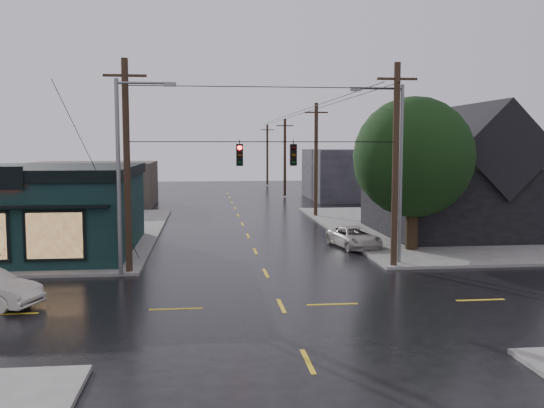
{
  "coord_description": "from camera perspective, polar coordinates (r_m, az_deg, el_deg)",
  "views": [
    {
      "loc": [
        -2.87,
        -22.54,
        6.17
      ],
      "look_at": [
        0.22,
        5.18,
        3.42
      ],
      "focal_mm": 40.0,
      "sensor_mm": 36.0,
      "label": 1
    }
  ],
  "objects": [
    {
      "name": "suv_silver",
      "position": [
        36.63,
        7.75,
        -3.13
      ],
      "size": [
        2.87,
        4.81,
        1.25
      ],
      "primitive_type": "imported",
      "rotation": [
        0.0,
        0.0,
        0.18
      ],
      "color": "#BCB6AD",
      "rests_on": "ground"
    },
    {
      "name": "utility_pole_far_a",
      "position": [
        51.77,
        4.12,
        -1.23
      ],
      "size": [
        2.0,
        0.32,
        9.65
      ],
      "primitive_type": null,
      "color": "#2F2314",
      "rests_on": "ground"
    },
    {
      "name": "corner_tree",
      "position": [
        35.49,
        13.18,
        4.3
      ],
      "size": [
        6.88,
        6.88,
        8.75
      ],
      "color": "black",
      "rests_on": "ground"
    },
    {
      "name": "span_signal_assembly",
      "position": [
        29.19,
        -0.53,
        4.7
      ],
      "size": [
        13.0,
        0.48,
        1.23
      ],
      "color": "black",
      "rests_on": "ground"
    },
    {
      "name": "bg_building_west",
      "position": [
        63.64,
        -16.42,
        1.82
      ],
      "size": [
        12.0,
        10.0,
        4.4
      ],
      "primitive_type": "cube",
      "color": "#3F362E",
      "rests_on": "ground"
    },
    {
      "name": "ne_building",
      "position": [
        43.42,
        17.98,
        3.11
      ],
      "size": [
        12.6,
        11.6,
        8.75
      ],
      "color": "black",
      "rests_on": "ground"
    },
    {
      "name": "streetlight_nw",
      "position": [
        29.27,
        -14.02,
        -6.72
      ],
      "size": [
        5.4,
        0.3,
        9.15
      ],
      "primitive_type": null,
      "color": "slate",
      "rests_on": "ground"
    },
    {
      "name": "streetlight_ne",
      "position": [
        31.93,
        11.84,
        -5.64
      ],
      "size": [
        5.4,
        0.3,
        9.15
      ],
      "primitive_type": null,
      "color": "slate",
      "rests_on": "ground"
    },
    {
      "name": "utility_pole_nw",
      "position": [
        29.91,
        -13.27,
        -6.43
      ],
      "size": [
        2.0,
        0.32,
        10.15
      ],
      "primitive_type": null,
      "color": "#2F2314",
      "rests_on": "ground"
    },
    {
      "name": "utility_pole_far_c",
      "position": [
        91.23,
        -0.44,
        1.75
      ],
      "size": [
        2.0,
        0.32,
        9.15
      ],
      "primitive_type": null,
      "color": "#2F2314",
      "rests_on": "ground"
    },
    {
      "name": "bg_building_east",
      "position": [
        70.2,
        9.26,
        2.8
      ],
      "size": [
        14.0,
        12.0,
        5.6
      ],
      "primitive_type": "cube",
      "color": "#27272C",
      "rests_on": "ground"
    },
    {
      "name": "sidewalk_ne",
      "position": [
        48.68,
        21.74,
        -1.97
      ],
      "size": [
        28.0,
        28.0,
        0.15
      ],
      "primitive_type": "cube",
      "color": "slate",
      "rests_on": "ground"
    },
    {
      "name": "ground_plane",
      "position": [
        23.54,
        0.88,
        -9.57
      ],
      "size": [
        160.0,
        160.0,
        0.0
      ],
      "primitive_type": "plane",
      "color": "black"
    },
    {
      "name": "utility_pole_far_b",
      "position": [
        71.42,
        1.21,
        0.67
      ],
      "size": [
        2.0,
        0.32,
        9.15
      ],
      "primitive_type": null,
      "color": "#2F2314",
      "rests_on": "ground"
    },
    {
      "name": "utility_pole_ne",
      "position": [
        31.13,
        11.36,
        -5.92
      ],
      "size": [
        2.0,
        0.32,
        10.15
      ],
      "primitive_type": null,
      "color": "#2F2314",
      "rests_on": "ground"
    }
  ]
}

